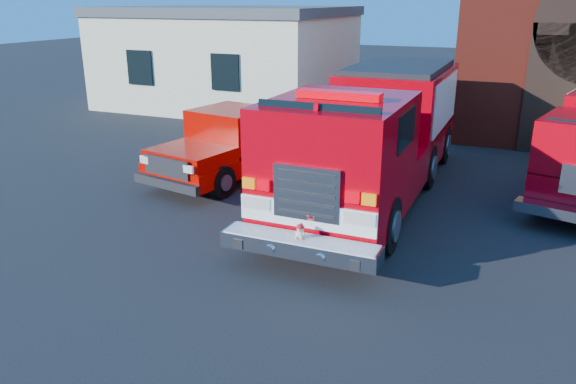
% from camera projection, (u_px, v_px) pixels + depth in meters
% --- Properties ---
extents(ground, '(100.00, 100.00, 0.00)m').
position_uv_depth(ground, '(310.00, 233.00, 11.81)').
color(ground, black).
rests_on(ground, ground).
extents(side_building, '(10.20, 8.20, 4.35)m').
position_uv_depth(side_building, '(230.00, 56.00, 25.74)').
color(side_building, beige).
rests_on(side_building, ground).
extents(fire_engine, '(2.86, 9.78, 3.01)m').
position_uv_depth(fire_engine, '(376.00, 133.00, 13.71)').
color(fire_engine, black).
rests_on(fire_engine, ground).
extents(pickup_truck, '(3.10, 6.02, 1.88)m').
position_uv_depth(pickup_truck, '(240.00, 143.00, 15.58)').
color(pickup_truck, black).
rests_on(pickup_truck, ground).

